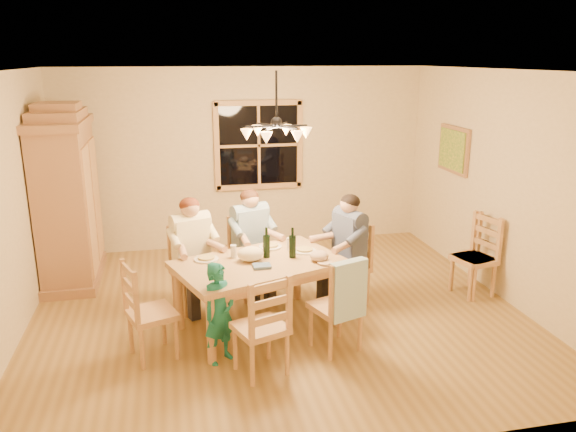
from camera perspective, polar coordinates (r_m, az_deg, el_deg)
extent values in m
plane|color=olive|center=(6.59, -1.06, -9.62)|extent=(5.50, 5.50, 0.00)
cube|color=white|center=(5.94, -1.20, 14.57)|extent=(5.50, 5.00, 0.02)
cube|color=beige|center=(8.54, -4.34, 5.83)|extent=(5.50, 0.02, 2.70)
cube|color=beige|center=(6.24, -26.77, 0.36)|extent=(0.02, 5.00, 2.70)
cube|color=beige|center=(7.16, 21.05, 2.84)|extent=(0.02, 5.00, 2.70)
cube|color=black|center=(8.52, -3.01, 7.19)|extent=(1.20, 0.03, 1.20)
cube|color=tan|center=(8.50, -2.99, 7.17)|extent=(1.30, 0.06, 1.30)
cube|color=#92643F|center=(8.11, 16.49, 6.48)|extent=(0.04, 0.78, 0.64)
cube|color=#1E6B2D|center=(8.10, 16.30, 6.48)|extent=(0.02, 0.68, 0.54)
cylinder|color=black|center=(5.96, -1.19, 12.02)|extent=(0.02, 0.02, 0.53)
sphere|color=black|center=(5.98, -1.17, 9.49)|extent=(0.12, 0.12, 0.12)
cylinder|color=black|center=(6.02, 0.35, 9.15)|extent=(0.34, 0.02, 0.02)
cone|color=#FFB259|center=(6.06, 1.84, 8.43)|extent=(0.13, 0.13, 0.12)
cylinder|color=black|center=(6.13, -0.68, 9.28)|extent=(0.19, 0.31, 0.02)
cone|color=#FFB259|center=(6.30, -0.20, 8.72)|extent=(0.13, 0.13, 0.12)
cylinder|color=black|center=(6.11, -2.17, 9.24)|extent=(0.19, 0.31, 0.02)
cone|color=#FFB259|center=(6.24, -3.11, 8.63)|extent=(0.13, 0.13, 0.12)
cylinder|color=black|center=(5.96, -2.70, 9.06)|extent=(0.34, 0.02, 0.02)
cone|color=#FFB259|center=(5.94, -4.23, 8.24)|extent=(0.13, 0.13, 0.12)
cylinder|color=black|center=(5.83, -1.69, 8.93)|extent=(0.19, 0.31, 0.02)
cone|color=#FFB259|center=(5.70, -2.23, 7.94)|extent=(0.13, 0.13, 0.12)
cylinder|color=black|center=(5.87, -0.13, 8.97)|extent=(0.19, 0.31, 0.02)
cone|color=#FFB259|center=(5.76, 0.94, 8.04)|extent=(0.13, 0.13, 0.12)
cube|color=#92643F|center=(7.69, -21.47, 0.96)|extent=(0.60, 1.30, 2.00)
cube|color=#92643F|center=(7.51, -22.28, 8.72)|extent=(0.66, 1.40, 0.10)
cube|color=#92643F|center=(7.50, -22.36, 9.48)|extent=(0.58, 1.00, 0.12)
cube|color=#92643F|center=(7.49, -22.44, 10.23)|extent=(0.52, 0.55, 0.10)
cube|color=tan|center=(7.33, -19.47, 0.46)|extent=(0.03, 0.55, 1.60)
cube|color=tan|center=(7.97, -18.92, 1.70)|extent=(0.03, 0.55, 1.60)
cube|color=#92643F|center=(7.97, -20.78, -5.58)|extent=(0.66, 1.40, 0.12)
cube|color=#A57549|center=(5.94, -2.99, -4.89)|extent=(1.95, 1.54, 0.06)
cube|color=tan|center=(5.97, -2.98, -5.61)|extent=(1.75, 1.35, 0.10)
cylinder|color=tan|center=(5.46, -7.82, -11.39)|extent=(0.09, 0.09, 0.70)
cylinder|color=tan|center=(6.14, 5.18, -8.08)|extent=(0.09, 0.09, 0.70)
cylinder|color=tan|center=(6.16, -11.02, -8.23)|extent=(0.09, 0.09, 0.70)
cylinder|color=tan|center=(6.77, 0.94, -5.65)|extent=(0.09, 0.09, 0.70)
cube|color=tan|center=(6.56, -9.61, -5.68)|extent=(0.55, 0.54, 0.06)
cube|color=tan|center=(6.46, -9.72, -3.46)|extent=(0.37, 0.17, 0.54)
cube|color=tan|center=(6.85, -3.75, -4.53)|extent=(0.55, 0.54, 0.06)
cube|color=tan|center=(6.76, -3.79, -2.39)|extent=(0.37, 0.17, 0.54)
cube|color=tan|center=(5.23, -2.81, -11.30)|extent=(0.55, 0.54, 0.06)
cube|color=tan|center=(5.11, -2.85, -8.61)|extent=(0.37, 0.17, 0.54)
cube|color=tan|center=(5.64, 4.87, -9.21)|extent=(0.55, 0.54, 0.06)
cube|color=tan|center=(5.53, 4.93, -6.68)|extent=(0.37, 0.17, 0.54)
cube|color=tan|center=(5.63, -13.68, -9.66)|extent=(0.54, 0.55, 0.06)
cube|color=tan|center=(5.53, -13.86, -7.13)|extent=(0.17, 0.37, 0.54)
cube|color=tan|center=(6.65, 6.03, -5.24)|extent=(0.54, 0.55, 0.06)
cube|color=tan|center=(6.56, 6.10, -3.04)|extent=(0.17, 0.37, 0.54)
cube|color=#F7EEBF|center=(6.43, -9.77, -2.45)|extent=(0.45, 0.34, 0.52)
cube|color=#262328|center=(6.53, -9.64, -5.03)|extent=(0.50, 0.52, 0.14)
sphere|color=tan|center=(6.32, -9.93, 0.82)|extent=(0.21, 0.21, 0.21)
ellipsoid|color=#592614|center=(6.31, -9.95, 1.09)|extent=(0.22, 0.22, 0.17)
cube|color=#33658D|center=(6.72, -3.81, -1.42)|extent=(0.45, 0.34, 0.52)
cube|color=#262328|center=(6.82, -3.76, -3.90)|extent=(0.50, 0.52, 0.14)
sphere|color=tan|center=(6.62, -3.87, 1.72)|extent=(0.21, 0.21, 0.21)
ellipsoid|color=#381E11|center=(6.61, -3.88, 1.98)|extent=(0.22, 0.22, 0.17)
cube|color=#454F6E|center=(6.52, 6.13, -2.04)|extent=(0.34, 0.45, 0.52)
cube|color=#262328|center=(6.62, 6.05, -4.59)|extent=(0.52, 0.50, 0.14)
sphere|color=tan|center=(6.41, 6.23, 1.19)|extent=(0.21, 0.21, 0.21)
ellipsoid|color=black|center=(6.40, 6.24, 1.45)|extent=(0.22, 0.22, 0.17)
cube|color=#A9D2E5|center=(5.40, 6.13, -7.52)|extent=(0.39, 0.22, 0.58)
cylinder|color=black|center=(6.00, -2.20, -2.71)|extent=(0.08, 0.08, 0.33)
cylinder|color=black|center=(5.99, 0.46, -2.72)|extent=(0.08, 0.08, 0.33)
cylinder|color=white|center=(6.02, -8.29, -4.37)|extent=(0.26, 0.26, 0.02)
cylinder|color=white|center=(6.34, -1.82, -3.14)|extent=(0.26, 0.26, 0.02)
cylinder|color=white|center=(6.21, 1.68, -3.56)|extent=(0.26, 0.26, 0.02)
cylinder|color=silver|center=(6.04, -5.56, -3.59)|extent=(0.06, 0.06, 0.14)
cylinder|color=silver|center=(6.24, 0.15, -2.86)|extent=(0.06, 0.06, 0.14)
ellipsoid|color=tan|center=(5.93, 3.18, -4.06)|extent=(0.20, 0.20, 0.11)
cube|color=slate|center=(5.76, -2.67, -5.11)|extent=(0.22, 0.19, 0.03)
ellipsoid|color=beige|center=(5.93, -3.83, -3.86)|extent=(0.28, 0.22, 0.15)
imported|color=#19726A|center=(5.43, -6.97, -9.74)|extent=(0.44, 0.41, 1.00)
cube|color=tan|center=(7.24, 18.39, -4.20)|extent=(0.47, 0.49, 0.06)
cube|color=tan|center=(7.15, 18.58, -2.17)|extent=(0.10, 0.38, 0.54)
cube|color=tan|center=(7.25, 18.34, -4.17)|extent=(0.54, 0.55, 0.06)
cube|color=tan|center=(7.16, 18.53, -2.14)|extent=(0.17, 0.38, 0.54)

